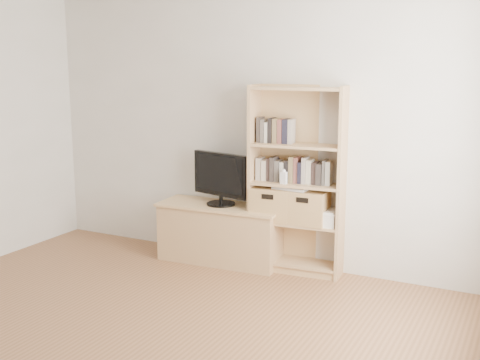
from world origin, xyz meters
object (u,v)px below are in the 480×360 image
Objects in this scene: tv_stand at (221,234)px; basket_right at (307,206)px; bookshelf at (297,181)px; television at (221,179)px; laptop at (292,187)px; baby_monitor at (284,178)px; basket_left at (273,203)px.

basket_right is (0.84, 0.07, 0.35)m from tv_stand.
tv_stand is 3.21× the size of basket_right.
tv_stand is at bearing -179.46° from bookshelf.
tv_stand is 1.84× the size of television.
laptop reaches higher than basket_right.
tv_stand is 0.92m from basket_right.
laptop is at bearing 66.11° from baby_monitor.
television is at bearing -171.63° from laptop.
tv_stand is 0.88m from laptop.
television is at bearing 178.99° from basket_left.
basket_left is (-0.14, 0.08, -0.26)m from baby_monitor.
bookshelf is 0.75m from television.
laptop is at bearing -175.36° from basket_right.
tv_stand is 0.63m from basket_left.
baby_monitor is 0.30× the size of basket_right.
laptop is (0.71, 0.05, -0.02)m from television.
basket_left is 1.01× the size of basket_right.
television reaches higher than basket_right.
television reaches higher than laptop.
bookshelf reaches higher than baby_monitor.
basket_right is (0.33, 0.03, -0.00)m from basket_left.
television is 1.73× the size of basket_left.
tv_stand is at bearing 0.00° from television.
bookshelf is at bearing -0.06° from basket_left.
television is (-0.74, -0.07, -0.04)m from bookshelf.
basket_left is at bearing -178.81° from bookshelf.
basket_right is (0.19, 0.11, -0.26)m from baby_monitor.
basket_right is 1.16× the size of laptop.
laptop is at bearing 0.85° from tv_stand.
baby_monitor is at bearing 9.73° from television.
baby_monitor reaches higher than basket_left.
bookshelf is at bearing 1.74° from tv_stand.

